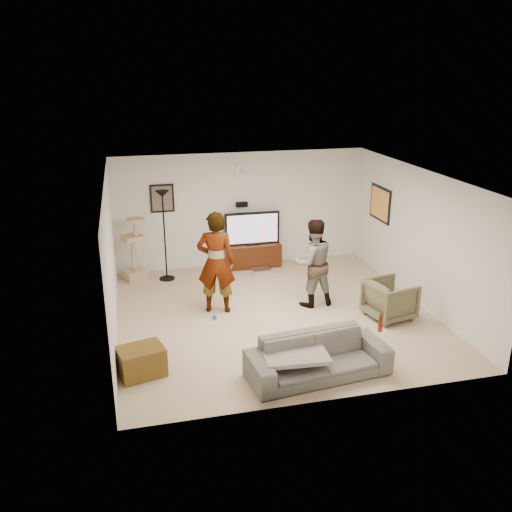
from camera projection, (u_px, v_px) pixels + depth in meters
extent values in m
cube|color=#CAB390|center=(274.00, 314.00, 9.81)|extent=(5.50, 5.50, 0.02)
cube|color=white|center=(276.00, 176.00, 8.97)|extent=(5.50, 5.50, 0.02)
cube|color=white|center=(241.00, 210.00, 11.91)|extent=(5.50, 0.04, 2.50)
cube|color=white|center=(333.00, 315.00, 6.87)|extent=(5.50, 0.04, 2.50)
cube|color=white|center=(111.00, 261.00, 8.78)|extent=(0.04, 5.50, 2.50)
cube|color=white|center=(419.00, 237.00, 10.00)|extent=(0.04, 5.50, 2.50)
cylinder|color=white|center=(241.00, 171.00, 11.60)|extent=(0.26, 0.04, 0.26)
cube|color=black|center=(242.00, 204.00, 11.82)|extent=(0.25, 0.10, 0.10)
cube|color=brown|center=(162.00, 198.00, 11.40)|extent=(0.42, 0.03, 0.52)
cube|color=#FE9542|center=(380.00, 204.00, 11.38)|extent=(0.03, 0.78, 0.62)
cube|color=#381708|center=(252.00, 255.00, 12.06)|extent=(1.24, 0.45, 0.52)
cube|color=silver|center=(261.00, 270.00, 11.80)|extent=(0.40, 0.30, 0.07)
cube|color=black|center=(252.00, 228.00, 11.85)|extent=(1.21, 0.08, 0.72)
cube|color=#11A3CC|center=(253.00, 229.00, 11.81)|extent=(1.12, 0.01, 0.63)
cylinder|color=black|center=(165.00, 236.00, 11.10)|extent=(0.32, 0.32, 1.88)
cube|color=tan|center=(133.00, 249.00, 11.19)|extent=(0.56, 0.56, 1.33)
imported|color=gray|center=(216.00, 262.00, 9.64)|extent=(0.78, 0.61, 1.87)
imported|color=teal|center=(313.00, 263.00, 9.94)|extent=(0.85, 0.69, 1.65)
imported|color=#5D5B53|center=(318.00, 357.00, 7.77)|extent=(2.11, 1.01, 0.59)
cube|color=#AA958C|center=(295.00, 353.00, 7.66)|extent=(0.94, 0.75, 0.06)
cylinder|color=#54200E|center=(381.00, 323.00, 7.84)|extent=(0.06, 0.06, 0.25)
imported|color=brown|center=(390.00, 300.00, 9.56)|extent=(0.90, 0.88, 0.69)
cube|color=#583E15|center=(141.00, 361.00, 7.82)|extent=(0.74, 0.63, 0.43)
sphere|color=#097784|center=(215.00, 317.00, 9.60)|extent=(0.08, 0.08, 0.08)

